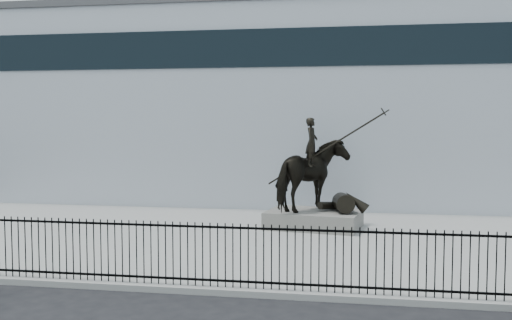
# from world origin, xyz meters

# --- Properties ---
(ground) EXTENTS (120.00, 120.00, 0.00)m
(ground) POSITION_xyz_m (0.00, 0.00, 0.00)
(ground) COLOR black
(ground) RESTS_ON ground
(plaza) EXTENTS (30.00, 12.00, 0.15)m
(plaza) POSITION_xyz_m (0.00, 7.00, 0.07)
(plaza) COLOR gray
(plaza) RESTS_ON ground
(building) EXTENTS (44.00, 14.00, 9.00)m
(building) POSITION_xyz_m (0.00, 20.00, 4.50)
(building) COLOR silver
(building) RESTS_ON ground
(picket_fence) EXTENTS (22.10, 0.10, 1.50)m
(picket_fence) POSITION_xyz_m (0.00, 1.25, 0.90)
(picket_fence) COLOR black
(picket_fence) RESTS_ON plaza
(statue_plinth) EXTENTS (3.53, 2.69, 0.60)m
(statue_plinth) POSITION_xyz_m (1.94, 9.18, 0.45)
(statue_plinth) COLOR #635F5A
(statue_plinth) RESTS_ON plaza
(equestrian_statue) EXTENTS (4.09, 2.85, 3.50)m
(equestrian_statue) POSITION_xyz_m (2.00, 9.17, 2.02)
(equestrian_statue) COLOR black
(equestrian_statue) RESTS_ON statue_plinth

